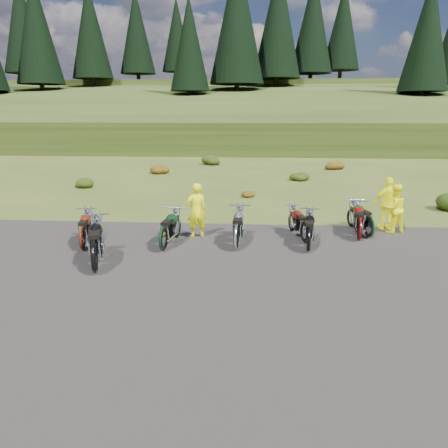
# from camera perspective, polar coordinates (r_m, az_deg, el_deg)

# --- Properties ---
(ground) EXTENTS (300.00, 300.00, 0.00)m
(ground) POSITION_cam_1_polar(r_m,az_deg,el_deg) (11.65, 3.93, -5.09)
(ground) COLOR #414C19
(ground) RESTS_ON ground
(gravel_pad) EXTENTS (20.00, 12.00, 0.04)m
(gravel_pad) POSITION_cam_1_polar(r_m,az_deg,el_deg) (9.78, 3.86, -9.00)
(gravel_pad) COLOR black
(gravel_pad) RESTS_ON ground
(hill_slope) EXTENTS (300.00, 45.97, 9.37)m
(hill_slope) POSITION_cam_1_polar(r_m,az_deg,el_deg) (61.10, 4.22, 10.77)
(hill_slope) COLOR #263712
(hill_slope) RESTS_ON ground
(hill_plateau) EXTENTS (300.00, 90.00, 9.17)m
(hill_plateau) POSITION_cam_1_polar(r_m,az_deg,el_deg) (121.04, 4.25, 12.58)
(hill_plateau) COLOR #263712
(hill_plateau) RESTS_ON ground
(conifer_15) EXTENTS (7.92, 7.92, 20.00)m
(conifer_15) POSITION_cam_1_polar(r_m,az_deg,el_deg) (99.27, -24.91, 22.65)
(conifer_15) COLOR black
(conifer_15) RESTS_ON ground
(conifer_17) EXTENTS (7.04, 7.04, 18.00)m
(conifer_17) POSITION_cam_1_polar(r_m,az_deg,el_deg) (76.52, -23.32, 22.45)
(conifer_17) COLOR black
(conifer_17) RESTS_ON ground
(conifer_18) EXTENTS (6.60, 6.60, 17.00)m
(conifer_18) POSITION_cam_1_polar(r_m,az_deg,el_deg) (79.78, -17.10, 23.09)
(conifer_18) COLOR black
(conifer_18) RESTS_ON ground
(conifer_19) EXTENTS (6.16, 6.16, 16.00)m
(conifer_19) POSITION_cam_1_polar(r_m,az_deg,el_deg) (83.78, -11.37, 23.45)
(conifer_19) COLOR black
(conifer_19) RESTS_ON ground
(conifer_20) EXTENTS (5.72, 5.72, 15.00)m
(conifer_20) POSITION_cam_1_polar(r_m,az_deg,el_deg) (88.35, -6.18, 23.34)
(conifer_20) COLOR black
(conifer_20) RESTS_ON ground
(conifer_21) EXTENTS (5.28, 5.28, 14.00)m
(conifer_21) POSITION_cam_1_polar(r_m,az_deg,el_deg) (62.24, -4.55, 22.43)
(conifer_21) COLOR black
(conifer_21) RESTS_ON ground
(conifer_22) EXTENTS (7.92, 7.92, 20.00)m
(conifer_22) POSITION_cam_1_polar(r_m,az_deg,el_deg) (68.27, 1.72, 25.33)
(conifer_22) COLOR black
(conifer_22) RESTS_ON ground
(conifer_23) EXTENTS (7.48, 7.48, 19.00)m
(conifer_23) POSITION_cam_1_polar(r_m,az_deg,el_deg) (74.29, 7.05, 24.89)
(conifer_23) COLOR black
(conifer_23) RESTS_ON ground
(conifer_24) EXTENTS (7.04, 7.04, 18.00)m
(conifer_24) POSITION_cam_1_polar(r_m,az_deg,el_deg) (80.76, 11.52, 24.37)
(conifer_24) COLOR black
(conifer_24) RESTS_ON ground
(conifer_25) EXTENTS (6.60, 6.60, 17.00)m
(conifer_25) POSITION_cam_1_polar(r_m,az_deg,el_deg) (87.55, 15.27, 23.70)
(conifer_25) COLOR black
(conifer_25) RESTS_ON ground
(conifer_26) EXTENTS (6.16, 6.16, 16.00)m
(conifer_26) POSITION_cam_1_polar(r_m,az_deg,el_deg) (64.25, 25.06, 21.68)
(conifer_26) COLOR black
(conifer_26) RESTS_ON ground
(shrub_1) EXTENTS (1.03, 1.03, 0.61)m
(shrub_1) POSITION_cam_1_polar(r_m,az_deg,el_deg) (24.33, -17.94, 5.29)
(shrub_1) COLOR #23340D
(shrub_1) RESTS_ON ground
(shrub_2) EXTENTS (1.30, 1.30, 0.77)m
(shrub_2) POSITION_cam_1_polar(r_m,az_deg,el_deg) (28.48, -8.52, 7.23)
(shrub_2) COLOR #64370C
(shrub_2) RESTS_ON ground
(shrub_3) EXTENTS (1.56, 1.56, 0.92)m
(shrub_3) POSITION_cam_1_polar(r_m,az_deg,el_deg) (33.22, -1.59, 8.53)
(shrub_3) COLOR #23340D
(shrub_3) RESTS_ON ground
(shrub_4) EXTENTS (0.77, 0.77, 0.45)m
(shrub_4) POSITION_cam_1_polar(r_m,az_deg,el_deg) (20.51, 2.98, 4.15)
(shrub_4) COLOR #64370C
(shrub_4) RESTS_ON ground
(shrub_5) EXTENTS (1.03, 1.03, 0.61)m
(shrub_5) POSITION_cam_1_polar(r_m,az_deg,el_deg) (25.85, 9.72, 6.28)
(shrub_5) COLOR #23340D
(shrub_5) RESTS_ON ground
(shrub_6) EXTENTS (1.30, 1.30, 0.77)m
(shrub_6) POSITION_cam_1_polar(r_m,az_deg,el_deg) (31.44, 14.14, 7.62)
(shrub_6) COLOR #64370C
(shrub_6) RESTS_ON ground
(motorcycle_0) EXTENTS (1.39, 2.45, 1.22)m
(motorcycle_0) POSITION_cam_1_polar(r_m,az_deg,el_deg) (11.35, -16.42, -6.20)
(motorcycle_0) COLOR black
(motorcycle_0) RESTS_ON ground
(motorcycle_1) EXTENTS (1.06, 2.04, 1.02)m
(motorcycle_1) POSITION_cam_1_polar(r_m,az_deg,el_deg) (13.26, -17.89, -3.32)
(motorcycle_1) COLOR maroon
(motorcycle_1) RESTS_ON ground
(motorcycle_2) EXTENTS (0.89, 2.08, 1.06)m
(motorcycle_2) POSITION_cam_1_polar(r_m,az_deg,el_deg) (12.68, -7.85, -3.55)
(motorcycle_2) COLOR black
(motorcycle_2) RESTS_ON ground
(motorcycle_3) EXTENTS (0.79, 2.13, 1.10)m
(motorcycle_3) POSITION_cam_1_polar(r_m,az_deg,el_deg) (12.65, 1.60, -3.46)
(motorcycle_3) COLOR silver
(motorcycle_3) RESTS_ON ground
(motorcycle_4) EXTENTS (1.04, 1.99, 0.99)m
(motorcycle_4) POSITION_cam_1_polar(r_m,az_deg,el_deg) (13.54, 10.41, -2.48)
(motorcycle_4) COLOR #55100E
(motorcycle_4) RESTS_ON ground
(motorcycle_5) EXTENTS (0.89, 2.06, 1.05)m
(motorcycle_5) POSITION_cam_1_polar(r_m,az_deg,el_deg) (12.69, 10.94, -3.66)
(motorcycle_5) COLOR black
(motorcycle_5) RESTS_ON ground
(motorcycle_6) EXTENTS (0.95, 2.09, 1.05)m
(motorcycle_6) POSITION_cam_1_polar(r_m,az_deg,el_deg) (14.20, 17.17, -2.10)
(motorcycle_6) COLOR maroon
(motorcycle_6) RESTS_ON ground
(motorcycle_7) EXTENTS (1.06, 2.06, 1.03)m
(motorcycle_7) POSITION_cam_1_polar(r_m,az_deg,el_deg) (14.59, 18.29, -1.76)
(motorcycle_7) COLOR black
(motorcycle_7) RESTS_ON ground
(person_middle) EXTENTS (0.73, 0.61, 1.72)m
(person_middle) POSITION_cam_1_polar(r_m,az_deg,el_deg) (13.72, -3.61, 1.68)
(person_middle) COLOR #F8F70D
(person_middle) RESTS_ON ground
(person_right_a) EXTENTS (0.94, 0.83, 1.61)m
(person_right_a) POSITION_cam_1_polar(r_m,az_deg,el_deg) (15.27, 21.31, 1.80)
(person_right_a) COLOR #F8F70D
(person_right_a) RESTS_ON ground
(person_right_b) EXTENTS (1.09, 0.59, 1.77)m
(person_right_b) POSITION_cam_1_polar(r_m,az_deg,el_deg) (15.62, 20.63, 2.44)
(person_right_b) COLOR #F8F70D
(person_right_b) RESTS_ON ground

